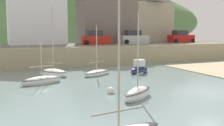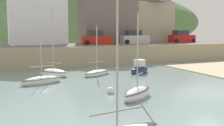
# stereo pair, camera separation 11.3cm
# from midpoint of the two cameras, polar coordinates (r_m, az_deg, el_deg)

# --- Properties ---
(quay_seawall) EXTENTS (48.00, 9.40, 2.40)m
(quay_seawall) POSITION_cam_midpoint_polar(r_m,az_deg,el_deg) (35.27, 0.27, 2.01)
(quay_seawall) COLOR tan
(quay_seawall) RESTS_ON ground
(hillside_backdrop) EXTENTS (80.00, 44.00, 18.41)m
(hillside_backdrop) POSITION_cam_midpoint_polar(r_m,az_deg,el_deg) (71.77, -10.38, 8.55)
(hillside_backdrop) COLOR #517844
(hillside_backdrop) RESTS_ON ground
(waterfront_building_left) EXTENTS (7.96, 5.93, 10.79)m
(waterfront_building_left) POSITION_cam_midpoint_polar(r_m,az_deg,el_deg) (40.48, -15.55, 11.64)
(waterfront_building_left) COLOR white
(waterfront_building_left) RESTS_ON ground
(waterfront_building_centre) EXTENTS (8.95, 4.84, 9.50)m
(waterfront_building_centre) POSITION_cam_midpoint_polar(r_m,az_deg,el_deg) (43.24, -0.90, 10.73)
(waterfront_building_centre) COLOR #6F645D
(waterfront_building_centre) RESTS_ON ground
(waterfront_building_right) EXTENTS (7.83, 4.47, 9.08)m
(waterfront_building_right) POSITION_cam_midpoint_polar(r_m,az_deg,el_deg) (46.58, 7.84, 10.18)
(waterfront_building_right) COLOR tan
(waterfront_building_right) RESTS_ON ground
(sailboat_white_hull) EXTENTS (3.55, 2.62, 5.01)m
(sailboat_white_hull) POSITION_cam_midpoint_polar(r_m,az_deg,el_deg) (26.60, -3.06, -2.09)
(sailboat_white_hull) COLOR white
(sailboat_white_hull) RESTS_ON ground
(rowboat_small_beached) EXTENTS (3.05, 2.57, 1.60)m
(rowboat_small_beached) POSITION_cam_midpoint_polar(r_m,az_deg,el_deg) (28.13, 5.92, -1.32)
(rowboat_small_beached) COLOR navy
(rowboat_small_beached) RESTS_ON ground
(sailboat_nearest_shore) EXTENTS (3.69, 1.82, 4.00)m
(sailboat_nearest_shore) POSITION_cam_midpoint_polar(r_m,az_deg,el_deg) (23.12, -14.42, -3.61)
(sailboat_nearest_shore) COLOR silver
(sailboat_nearest_shore) RESTS_ON ground
(sailboat_blue_trim) EXTENTS (3.05, 3.24, 6.78)m
(sailboat_blue_trim) POSITION_cam_midpoint_polar(r_m,az_deg,el_deg) (26.57, -12.07, -2.07)
(sailboat_blue_trim) COLOR white
(sailboat_blue_trim) RESTS_ON ground
(dinghy_open_wooden) EXTENTS (3.20, 2.73, 5.73)m
(dinghy_open_wooden) POSITION_cam_midpoint_polar(r_m,az_deg,el_deg) (17.86, 5.49, -6.43)
(dinghy_open_wooden) COLOR white
(dinghy_open_wooden) RESTS_ON ground
(parked_car_near_slipway) EXTENTS (4.25, 2.11, 1.95)m
(parked_car_near_slipway) POSITION_cam_midpoint_polar(r_m,az_deg,el_deg) (37.72, -3.25, 5.14)
(parked_car_near_slipway) COLOR #AE1F15
(parked_car_near_slipway) RESTS_ON ground
(parked_car_by_wall) EXTENTS (4.24, 2.07, 1.95)m
(parked_car_by_wall) POSITION_cam_midpoint_polar(r_m,az_deg,el_deg) (40.14, 4.85, 5.25)
(parked_car_by_wall) COLOR #B4BBBB
(parked_car_by_wall) RESTS_ON ground
(parked_car_end_of_row) EXTENTS (4.12, 1.82, 1.95)m
(parked_car_end_of_row) POSITION_cam_midpoint_polar(r_m,az_deg,el_deg) (44.70, 14.49, 5.23)
(parked_car_end_of_row) COLOR #B31816
(parked_car_end_of_row) RESTS_ON ground
(mooring_buoy) EXTENTS (0.57, 0.57, 0.57)m
(mooring_buoy) POSITION_cam_midpoint_polar(r_m,az_deg,el_deg) (19.18, -0.16, -5.91)
(mooring_buoy) COLOR silver
(mooring_buoy) RESTS_ON ground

